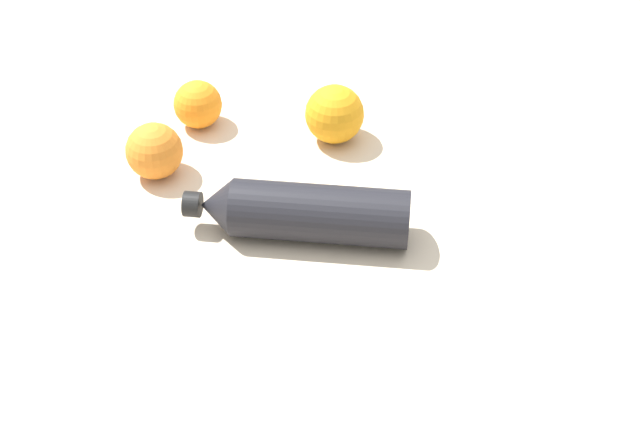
% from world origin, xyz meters
% --- Properties ---
extents(ground_plane, '(2.40, 2.40, 0.00)m').
position_xyz_m(ground_plane, '(0.00, 0.00, 0.00)').
color(ground_plane, beige).
extents(water_bottle, '(0.12, 0.26, 0.07)m').
position_xyz_m(water_bottle, '(0.01, 0.06, 0.03)').
color(water_bottle, black).
rests_on(water_bottle, ground_plane).
extents(orange_0, '(0.08, 0.08, 0.08)m').
position_xyz_m(orange_0, '(0.20, 0.00, 0.04)').
color(orange_0, orange).
rests_on(orange_0, ground_plane).
extents(orange_1, '(0.07, 0.07, 0.07)m').
position_xyz_m(orange_1, '(0.14, 0.23, 0.04)').
color(orange_1, orange).
rests_on(orange_1, ground_plane).
extents(orange_2, '(0.06, 0.06, 0.06)m').
position_xyz_m(orange_2, '(0.25, 0.18, 0.03)').
color(orange_2, orange).
rests_on(orange_2, ground_plane).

